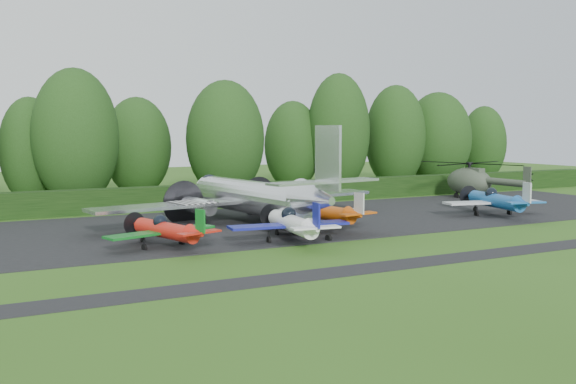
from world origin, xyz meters
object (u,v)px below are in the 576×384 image
light_plane_orange (322,212)px  sign_board (468,182)px  light_plane_red (166,230)px  helicopter (470,179)px  transport_plane (253,197)px  light_plane_white (292,223)px  light_plane_blue (496,200)px

light_plane_orange → sign_board: light_plane_orange is taller
light_plane_orange → light_plane_red: bearing=-159.2°
light_plane_orange → sign_board: bearing=38.9°
helicopter → sign_board: helicopter is taller
helicopter → light_plane_red: bearing=-158.5°
transport_plane → helicopter: transport_plane is taller
light_plane_red → sign_board: size_ratio=2.35×
light_plane_red → light_plane_white: bearing=4.0°
light_plane_blue → helicopter: size_ratio=0.64×
helicopter → sign_board: bearing=50.4°
light_plane_white → helicopter: helicopter is taller
light_plane_blue → sign_board: light_plane_blue is taller
light_plane_white → light_plane_orange: 5.81m
transport_plane → light_plane_blue: (18.66, -4.60, -0.77)m
transport_plane → light_plane_red: transport_plane is taller
light_plane_white → helicopter: 30.22m
light_plane_red → helicopter: 36.24m
light_plane_red → helicopter: (34.12, 12.19, 0.83)m
light_plane_blue → sign_board: size_ratio=2.73×
transport_plane → light_plane_white: (-0.86, -7.68, -0.84)m
sign_board → helicopter: bearing=-118.9°
transport_plane → sign_board: bearing=28.7°
light_plane_white → light_plane_blue: size_ratio=0.95×
light_plane_red → sign_board: 41.72m
transport_plane → light_plane_white: size_ratio=2.90×
transport_plane → light_plane_orange: transport_plane is taller
light_plane_red → transport_plane: bearing=53.4°
light_plane_red → light_plane_orange: (11.62, 2.20, 0.09)m
light_plane_red → sign_board: bearing=40.6°
light_plane_white → sign_board: (30.92, 18.46, -0.04)m
light_plane_blue → helicopter: 13.05m
light_plane_orange → helicopter: (22.50, 10.00, 0.74)m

